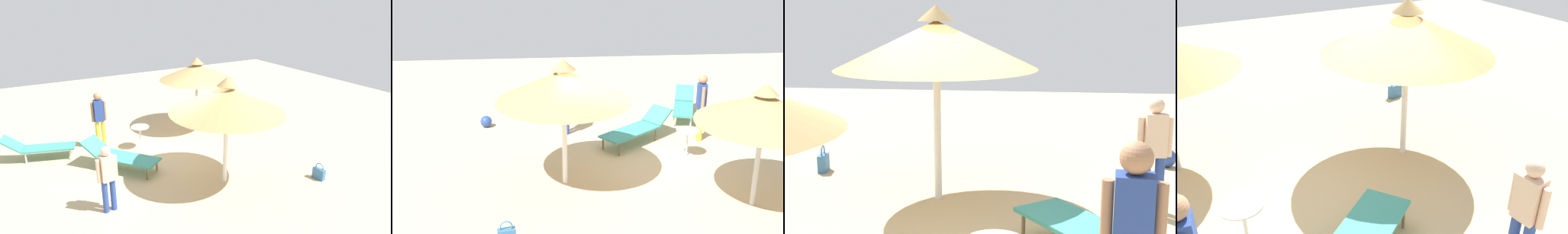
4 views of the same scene
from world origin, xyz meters
TOP-DOWN VIEW (x-y plane):
  - ground at (0.00, 0.00)m, footprint 24.00×24.00m
  - parasol_umbrella_front at (-1.68, -2.57)m, footprint 2.57×2.57m
  - parasol_umbrella_center at (-0.37, 1.12)m, footprint 2.82×2.82m
  - lounge_chair_near_left at (1.74, -0.88)m, footprint 1.87×2.13m
  - lounge_chair_far_left at (3.58, -2.66)m, footprint 2.06×1.15m
  - person_standing_back at (1.77, -2.56)m, footprint 0.46×0.25m
  - person_standing_far_right at (2.59, 0.93)m, footprint 0.47×0.25m
  - side_table_round at (0.72, -1.91)m, footprint 0.56×0.56m
  - beach_ball at (3.27, 3.19)m, footprint 0.33×0.33m

SIDE VIEW (x-z plane):
  - ground at x=0.00m, z-range -0.10..0.00m
  - beach_ball at x=3.27m, z-range 0.00..0.33m
  - lounge_chair_far_left at x=3.58m, z-range 0.01..0.77m
  - lounge_chair_near_left at x=1.74m, z-range 0.04..0.80m
  - side_table_round at x=0.72m, z-range 0.13..0.84m
  - person_standing_far_right at x=2.59m, z-range 0.11..1.68m
  - person_standing_back at x=1.77m, z-range 0.14..1.93m
  - parasol_umbrella_front at x=-1.68m, z-range 0.77..3.31m
  - parasol_umbrella_center at x=-0.37m, z-range 0.84..3.61m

